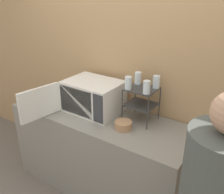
{
  "coord_description": "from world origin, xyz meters",
  "views": [
    {
      "loc": [
        1.33,
        -1.4,
        2.04
      ],
      "look_at": [
        0.13,
        0.36,
        1.11
      ],
      "focal_mm": 40.0,
      "sensor_mm": 36.0,
      "label": 1
    }
  ],
  "objects_px": {
    "dish_rack": "(141,98)",
    "glass_back_right": "(156,82)",
    "glass_back_left": "(138,78)",
    "bowl": "(123,125)",
    "microwave": "(91,97)",
    "glass_front_left": "(128,83)",
    "glass_front_right": "(147,87)"
  },
  "relations": [
    {
      "from": "glass_back_right",
      "to": "bowl",
      "type": "relative_size",
      "value": 0.74
    },
    {
      "from": "dish_rack",
      "to": "bowl",
      "type": "relative_size",
      "value": 2.11
    },
    {
      "from": "dish_rack",
      "to": "glass_back_right",
      "type": "bearing_deg",
      "value": 40.76
    },
    {
      "from": "dish_rack",
      "to": "glass_front_left",
      "type": "relative_size",
      "value": 2.83
    },
    {
      "from": "glass_front_right",
      "to": "glass_back_left",
      "type": "relative_size",
      "value": 1.0
    },
    {
      "from": "microwave",
      "to": "glass_front_right",
      "type": "distance_m",
      "value": 0.64
    },
    {
      "from": "microwave",
      "to": "dish_rack",
      "type": "bearing_deg",
      "value": 12.0
    },
    {
      "from": "glass_front_left",
      "to": "glass_back_left",
      "type": "relative_size",
      "value": 1.0
    },
    {
      "from": "microwave",
      "to": "glass_back_right",
      "type": "xyz_separation_m",
      "value": [
        0.61,
        0.19,
        0.22
      ]
    },
    {
      "from": "dish_rack",
      "to": "glass_back_right",
      "type": "relative_size",
      "value": 2.83
    },
    {
      "from": "glass_front_right",
      "to": "bowl",
      "type": "relative_size",
      "value": 0.74
    },
    {
      "from": "glass_back_right",
      "to": "dish_rack",
      "type": "bearing_deg",
      "value": -139.24
    },
    {
      "from": "dish_rack",
      "to": "glass_back_left",
      "type": "distance_m",
      "value": 0.19
    },
    {
      "from": "bowl",
      "to": "glass_back_left",
      "type": "bearing_deg",
      "value": 96.97
    },
    {
      "from": "dish_rack",
      "to": "glass_back_left",
      "type": "relative_size",
      "value": 2.83
    },
    {
      "from": "dish_rack",
      "to": "bowl",
      "type": "xyz_separation_m",
      "value": [
        -0.05,
        -0.23,
        -0.2
      ]
    },
    {
      "from": "dish_rack",
      "to": "bowl",
      "type": "distance_m",
      "value": 0.31
    },
    {
      "from": "glass_front_right",
      "to": "glass_back_left",
      "type": "xyz_separation_m",
      "value": [
        -0.18,
        0.17,
        0.0
      ]
    },
    {
      "from": "dish_rack",
      "to": "glass_back_right",
      "type": "height_order",
      "value": "glass_back_right"
    },
    {
      "from": "glass_back_right",
      "to": "glass_front_left",
      "type": "bearing_deg",
      "value": -139.5
    },
    {
      "from": "microwave",
      "to": "glass_front_left",
      "type": "bearing_deg",
      "value": 3.76
    },
    {
      "from": "microwave",
      "to": "glass_front_left",
      "type": "xyz_separation_m",
      "value": [
        0.41,
        0.03,
        0.22
      ]
    },
    {
      "from": "glass_back_left",
      "to": "dish_rack",
      "type": "bearing_deg",
      "value": -43.08
    },
    {
      "from": "microwave",
      "to": "glass_back_left",
      "type": "xyz_separation_m",
      "value": [
        0.42,
        0.19,
        0.22
      ]
    },
    {
      "from": "dish_rack",
      "to": "bowl",
      "type": "height_order",
      "value": "dish_rack"
    },
    {
      "from": "microwave",
      "to": "glass_front_left",
      "type": "distance_m",
      "value": 0.47
    },
    {
      "from": "glass_front_right",
      "to": "bowl",
      "type": "distance_m",
      "value": 0.4
    },
    {
      "from": "glass_back_left",
      "to": "bowl",
      "type": "xyz_separation_m",
      "value": [
        0.04,
        -0.31,
        -0.35
      ]
    },
    {
      "from": "glass_front_left",
      "to": "glass_back_right",
      "type": "distance_m",
      "value": 0.26
    },
    {
      "from": "microwave",
      "to": "glass_back_left",
      "type": "relative_size",
      "value": 7.22
    },
    {
      "from": "dish_rack",
      "to": "glass_back_right",
      "type": "xyz_separation_m",
      "value": [
        0.1,
        0.08,
        0.15
      ]
    },
    {
      "from": "dish_rack",
      "to": "glass_back_left",
      "type": "xyz_separation_m",
      "value": [
        -0.09,
        0.08,
        0.15
      ]
    }
  ]
}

